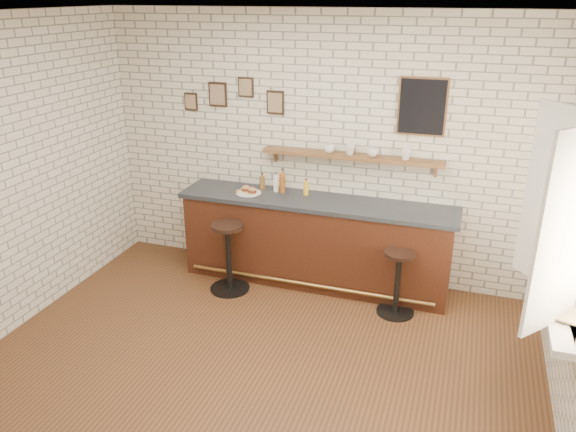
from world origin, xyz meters
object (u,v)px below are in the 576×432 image
bar_stool_right (397,281)px  shelf_cup_d (406,155)px  shelf_cup_a (329,149)px  book_lower (558,315)px  ciabatta_sandwich (249,190)px  shelf_cup_b (350,150)px  bar_stool_left (228,255)px  book_upper (559,312)px  shelf_cup_c (373,153)px  bitters_bottle_white (276,184)px  condiment_bottle_yellow (306,188)px  sandwich_plate (248,193)px  bitters_bottle_brown (262,183)px  bar_counter (315,241)px  bitters_bottle_amber (282,183)px

bar_stool_right → shelf_cup_d: bearing=98.0°
bar_stool_right → shelf_cup_d: size_ratio=6.40×
shelf_cup_a → book_lower: 2.93m
ciabatta_sandwich → shelf_cup_b: 1.23m
bar_stool_left → book_upper: 3.40m
shelf_cup_a → shelf_cup_c: 0.48m
ciabatta_sandwich → bar_stool_right: size_ratio=0.29×
bitters_bottle_white → bar_stool_left: size_ratio=0.29×
condiment_bottle_yellow → bar_stool_right: size_ratio=0.27×
condiment_bottle_yellow → bar_stool_right: 1.45m
sandwich_plate → book_lower: 3.48m
bar_stool_right → shelf_cup_b: size_ratio=6.41×
shelf_cup_b → shelf_cup_d: size_ratio=1.00×
bar_stool_left → book_upper: bearing=-19.1°
bitters_bottle_white → shelf_cup_d: bearing=3.0°
shelf_cup_a → book_upper: bearing=-46.9°
sandwich_plate → shelf_cup_d: shelf_cup_d is taller
bitters_bottle_brown → book_lower: bitters_bottle_brown is taller
bitters_bottle_white → bar_counter: bearing=-13.8°
bar_stool_left → book_lower: 3.40m
condiment_bottle_yellow → shelf_cup_c: 0.85m
bar_counter → shelf_cup_c: 1.20m
bar_stool_left → book_upper: size_ratio=3.45×
bar_counter → bar_stool_right: bearing=-21.8°
ciabatta_sandwich → shelf_cup_a: bearing=15.2°
ciabatta_sandwich → condiment_bottle_yellow: size_ratio=1.09×
bitters_bottle_white → condiment_bottle_yellow: size_ratio=1.21×
bar_stool_right → shelf_cup_c: 1.38m
bitters_bottle_amber → shelf_cup_d: size_ratio=2.51×
book_lower → book_upper: book_upper is taller
bitters_bottle_amber → book_lower: size_ratio=1.14×
shelf_cup_b → shelf_cup_c: (0.25, 0.00, -0.01)m
bitters_bottle_amber → shelf_cup_a: 0.68m
bar_counter → condiment_bottle_yellow: size_ratio=16.36×
condiment_bottle_yellow → shelf_cup_c: shelf_cup_c is taller
ciabatta_sandwich → shelf_cup_b: shelf_cup_b is taller
bar_counter → bitters_bottle_white: 0.80m
bitters_bottle_white → book_upper: size_ratio=0.99×
bitters_bottle_white → shelf_cup_c: shelf_cup_c is taller
bitters_bottle_white → sandwich_plate: bearing=-150.0°
bitters_bottle_brown → shelf_cup_a: (0.77, 0.07, 0.45)m
shelf_cup_c → bar_counter: bearing=136.2°
bitters_bottle_brown → shelf_cup_b: bearing=4.3°
bitters_bottle_white → shelf_cup_c: size_ratio=2.01×
shelf_cup_b → shelf_cup_c: bearing=-58.7°
bar_stool_left → shelf_cup_a: size_ratio=6.63×
shelf_cup_b → book_lower: (2.00, -1.80, -0.61)m
bitters_bottle_brown → bitters_bottle_amber: 0.25m
shelf_cup_a → shelf_cup_c: shelf_cup_a is taller
shelf_cup_d → book_lower: shelf_cup_d is taller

